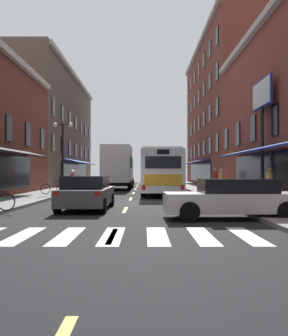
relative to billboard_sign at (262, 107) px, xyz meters
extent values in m
cube|color=black|center=(-7.05, -1.07, -5.05)|extent=(34.80, 80.00, 0.10)
cube|color=#DBCC4C|center=(-7.05, -11.07, -5.00)|extent=(0.14, 2.40, 0.01)
cube|color=#DBCC4C|center=(-7.05, -4.57, -5.00)|extent=(0.14, 2.40, 0.01)
cube|color=#DBCC4C|center=(-7.05, 1.93, -5.00)|extent=(0.14, 2.40, 0.01)
cube|color=#DBCC4C|center=(-7.05, 8.43, -5.00)|extent=(0.14, 2.40, 0.01)
cube|color=#DBCC4C|center=(-7.05, 14.93, -5.00)|extent=(0.14, 2.40, 0.01)
cube|color=#DBCC4C|center=(-7.05, 21.43, -5.00)|extent=(0.14, 2.40, 0.01)
cube|color=#DBCC4C|center=(-7.05, 27.93, -5.00)|extent=(0.14, 2.40, 0.01)
cube|color=#DBCC4C|center=(-7.05, 34.43, -5.00)|extent=(0.14, 2.40, 0.01)
cube|color=silver|center=(-9.25, -11.07, -5.00)|extent=(0.50, 2.80, 0.01)
cube|color=silver|center=(-8.15, -11.07, -5.00)|extent=(0.50, 2.80, 0.01)
cube|color=silver|center=(-7.05, -11.07, -5.00)|extent=(0.50, 2.80, 0.01)
cube|color=silver|center=(-5.95, -11.07, -5.00)|extent=(0.50, 2.80, 0.01)
cube|color=silver|center=(-4.85, -11.07, -5.00)|extent=(0.50, 2.80, 0.01)
cube|color=silver|center=(-3.75, -11.07, -5.00)|extent=(0.50, 2.80, 0.01)
cube|color=gray|center=(-12.95, -1.07, -4.93)|extent=(3.00, 80.00, 0.14)
cube|color=gray|center=(-1.15, -1.07, -4.93)|extent=(3.00, 80.00, 0.14)
cube|color=black|center=(-14.41, 2.74, -0.80)|extent=(0.10, 1.00, 1.60)
cube|color=black|center=(-14.41, 6.55, -0.80)|extent=(0.10, 1.00, 1.60)
cube|color=black|center=(-14.41, 10.36, -0.80)|extent=(0.10, 1.00, 1.60)
cube|color=brown|center=(-18.45, 25.60, 1.54)|extent=(8.00, 26.57, 13.09)
cube|color=#B2AD9E|center=(-14.35, 25.60, 7.74)|extent=(0.44, 26.07, 0.40)
cube|color=black|center=(-14.41, 25.60, -3.45)|extent=(0.10, 16.00, 2.10)
cube|color=navy|center=(-13.70, 25.60, -2.25)|extent=(1.38, 14.93, 0.44)
cube|color=black|center=(-14.41, 14.17, -0.80)|extent=(0.10, 1.00, 1.60)
cube|color=black|center=(-14.41, 17.98, -0.80)|extent=(0.10, 1.00, 1.60)
cube|color=black|center=(-14.41, 21.79, -0.80)|extent=(0.10, 1.00, 1.60)
cube|color=black|center=(-14.41, 25.60, -0.80)|extent=(0.10, 1.00, 1.60)
cube|color=black|center=(-14.41, 29.41, -0.80)|extent=(0.10, 1.00, 1.60)
cube|color=black|center=(-14.41, 33.22, -0.80)|extent=(0.10, 1.00, 1.60)
cube|color=black|center=(-14.41, 37.03, -0.80)|extent=(0.10, 1.00, 1.60)
cube|color=black|center=(-14.41, 14.17, 2.40)|extent=(0.10, 1.00, 1.60)
cube|color=black|center=(-14.41, 17.98, 2.40)|extent=(0.10, 1.00, 1.60)
cube|color=black|center=(-14.41, 21.79, 2.40)|extent=(0.10, 1.00, 1.60)
cube|color=black|center=(-14.41, 25.60, 2.40)|extent=(0.10, 1.00, 1.60)
cube|color=black|center=(-14.41, 29.41, 2.40)|extent=(0.10, 1.00, 1.60)
cube|color=black|center=(-14.41, 33.22, 2.40)|extent=(0.10, 1.00, 1.60)
cube|color=black|center=(-14.41, 37.03, 2.40)|extent=(0.10, 1.00, 1.60)
cube|color=#B2AD9E|center=(0.25, -1.07, 4.96)|extent=(0.44, 26.07, 0.40)
cube|color=black|center=(0.31, -1.07, -3.45)|extent=(0.10, 16.00, 2.10)
cube|color=navy|center=(-0.40, -1.07, -2.25)|extent=(1.38, 14.93, 0.44)
cube|color=black|center=(0.31, -1.07, -0.80)|extent=(0.10, 1.00, 1.60)
cube|color=black|center=(0.31, 2.74, -0.80)|extent=(0.10, 1.00, 1.60)
cube|color=black|center=(0.31, 6.55, -0.80)|extent=(0.10, 1.00, 1.60)
cube|color=black|center=(0.31, 10.36, -0.80)|extent=(0.10, 1.00, 1.60)
cube|color=brown|center=(4.35, 25.60, 3.42)|extent=(8.00, 26.57, 16.85)
cube|color=#B2AD9E|center=(0.25, 25.60, 11.50)|extent=(0.44, 26.07, 0.40)
cube|color=black|center=(0.31, 25.60, -3.45)|extent=(0.10, 16.00, 2.10)
cube|color=navy|center=(-0.40, 25.60, -2.25)|extent=(1.38, 14.93, 0.44)
cube|color=black|center=(0.31, 14.17, -0.80)|extent=(0.10, 1.00, 1.60)
cube|color=black|center=(0.31, 17.98, -0.80)|extent=(0.10, 1.00, 1.60)
cube|color=black|center=(0.31, 21.79, -0.80)|extent=(0.10, 1.00, 1.60)
cube|color=black|center=(0.31, 25.60, -0.80)|extent=(0.10, 1.00, 1.60)
cube|color=black|center=(0.31, 29.41, -0.80)|extent=(0.10, 1.00, 1.60)
cube|color=black|center=(0.31, 33.22, -0.80)|extent=(0.10, 1.00, 1.60)
cube|color=black|center=(0.31, 37.03, -0.80)|extent=(0.10, 1.00, 1.60)
cube|color=black|center=(0.31, 14.17, 2.40)|extent=(0.10, 1.00, 1.60)
cube|color=black|center=(0.31, 17.98, 2.40)|extent=(0.10, 1.00, 1.60)
cube|color=black|center=(0.31, 21.79, 2.40)|extent=(0.10, 1.00, 1.60)
cube|color=black|center=(0.31, 25.60, 2.40)|extent=(0.10, 1.00, 1.60)
cube|color=black|center=(0.31, 29.41, 2.40)|extent=(0.10, 1.00, 1.60)
cube|color=black|center=(0.31, 33.22, 2.40)|extent=(0.10, 1.00, 1.60)
cube|color=black|center=(0.31, 37.03, 2.40)|extent=(0.10, 1.00, 1.60)
cube|color=black|center=(0.31, 14.17, 5.60)|extent=(0.10, 1.00, 1.60)
cube|color=black|center=(0.31, 17.98, 5.60)|extent=(0.10, 1.00, 1.60)
cube|color=black|center=(0.31, 21.79, 5.60)|extent=(0.10, 1.00, 1.60)
cube|color=black|center=(0.31, 25.60, 5.60)|extent=(0.10, 1.00, 1.60)
cube|color=black|center=(0.31, 29.41, 5.60)|extent=(0.10, 1.00, 1.60)
cube|color=black|center=(0.31, 33.22, 5.60)|extent=(0.10, 1.00, 1.60)
cube|color=black|center=(0.31, 37.03, 5.60)|extent=(0.10, 1.00, 1.60)
cube|color=black|center=(0.31, 14.17, 8.80)|extent=(0.10, 1.00, 1.60)
cube|color=black|center=(0.31, 17.98, 8.80)|extent=(0.10, 1.00, 1.60)
cube|color=black|center=(0.31, 21.79, 8.80)|extent=(0.10, 1.00, 1.60)
cube|color=black|center=(0.31, 25.60, 8.80)|extent=(0.10, 1.00, 1.60)
cube|color=black|center=(0.31, 29.41, 8.80)|extent=(0.10, 1.00, 1.60)
cube|color=black|center=(0.31, 33.22, 8.80)|extent=(0.10, 1.00, 1.60)
cube|color=black|center=(0.31, 37.03, 8.80)|extent=(0.10, 1.00, 1.60)
cylinder|color=black|center=(0.00, 0.00, -2.40)|extent=(0.18, 0.18, 4.92)
cylinder|color=black|center=(0.00, 0.00, -4.74)|extent=(0.40, 0.40, 0.24)
cube|color=navy|center=(0.00, 0.00, 0.73)|extent=(0.10, 3.07, 1.50)
cube|color=silver|center=(-0.06, 0.00, 0.73)|extent=(0.04, 2.91, 1.34)
cube|color=silver|center=(0.06, 0.00, 0.73)|extent=(0.04, 2.91, 1.34)
cube|color=silver|center=(-5.11, 6.90, -3.36)|extent=(2.72, 11.05, 2.58)
cube|color=silver|center=(-5.11, 6.90, -2.02)|extent=(2.50, 9.84, 0.16)
cube|color=black|center=(-5.10, 7.20, -3.19)|extent=(2.72, 8.65, 0.96)
cube|color=maroon|center=(-5.11, 6.90, -4.40)|extent=(2.74, 10.65, 0.36)
cube|color=black|center=(-5.02, 12.37, -3.19)|extent=(2.25, 0.15, 1.10)
cube|color=black|center=(-5.19, 1.44, -2.90)|extent=(2.05, 0.15, 0.70)
cube|color=gold|center=(-5.19, 1.43, -3.89)|extent=(2.15, 0.13, 0.64)
cube|color=black|center=(-5.19, 1.43, -2.30)|extent=(0.70, 0.11, 0.28)
cube|color=red|center=(-6.29, 1.43, -4.30)|extent=(0.20, 0.08, 0.28)
cube|color=red|center=(-4.10, 1.40, -4.30)|extent=(0.20, 0.08, 0.28)
cylinder|color=black|center=(-6.23, 10.42, -4.50)|extent=(0.32, 1.00, 1.00)
cylinder|color=black|center=(-3.88, 10.39, -4.50)|extent=(0.32, 1.00, 1.00)
cylinder|color=black|center=(-6.33, 3.92, -4.50)|extent=(0.32, 1.00, 1.00)
cylinder|color=black|center=(-3.98, 3.88, -4.50)|extent=(0.32, 1.00, 1.00)
cube|color=#B21E19|center=(-8.53, 16.57, -3.45)|extent=(2.34, 2.28, 2.40)
cube|color=black|center=(-8.51, 17.65, -2.60)|extent=(2.00, 0.14, 0.80)
cube|color=white|center=(-8.59, 12.98, -2.75)|extent=(2.49, 4.99, 3.10)
cube|color=#196633|center=(-7.37, 12.96, -2.60)|extent=(0.11, 2.97, 0.90)
cube|color=black|center=(-8.57, 14.10, -4.45)|extent=(2.02, 6.82, 0.24)
cylinder|color=black|center=(-9.63, 16.39, -4.55)|extent=(0.30, 0.90, 0.90)
cylinder|color=black|center=(-7.43, 16.35, -4.55)|extent=(0.30, 0.90, 0.90)
cylinder|color=black|center=(-9.71, 12.26, -4.55)|extent=(0.30, 0.90, 0.90)
cylinder|color=black|center=(-7.51, 12.22, -4.55)|extent=(0.30, 0.90, 0.90)
cube|color=#515154|center=(-8.64, -4.50, -4.43)|extent=(1.88, 4.51, 0.65)
cube|color=black|center=(-8.64, -4.68, -3.87)|extent=(1.69, 2.45, 0.53)
cube|color=red|center=(-9.40, -6.71, -4.21)|extent=(0.20, 0.06, 0.14)
cube|color=red|center=(-7.94, -6.73, -4.21)|extent=(0.20, 0.06, 0.14)
cylinder|color=black|center=(-9.47, -2.95, -4.68)|extent=(0.23, 0.64, 0.64)
cylinder|color=black|center=(-7.76, -2.97, -4.68)|extent=(0.23, 0.64, 0.64)
cylinder|color=black|center=(-9.52, -6.03, -4.68)|extent=(0.23, 0.64, 0.64)
cylinder|color=black|center=(-7.80, -6.06, -4.68)|extent=(0.23, 0.64, 0.64)
cube|color=silver|center=(-8.48, 25.12, -4.41)|extent=(1.90, 4.49, 0.70)
cube|color=black|center=(-8.48, 24.94, -3.85)|extent=(1.71, 2.44, 0.47)
cube|color=red|center=(-9.25, 22.92, -4.16)|extent=(0.20, 0.06, 0.14)
cube|color=red|center=(-7.77, 22.89, -4.16)|extent=(0.20, 0.06, 0.14)
cylinder|color=black|center=(-9.32, 26.66, -4.68)|extent=(0.23, 0.64, 0.64)
cylinder|color=black|center=(-7.58, 26.64, -4.68)|extent=(0.23, 0.64, 0.64)
cylinder|color=black|center=(-9.37, 23.60, -4.68)|extent=(0.23, 0.64, 0.64)
cylinder|color=black|center=(-7.63, 23.57, -4.68)|extent=(0.23, 0.64, 0.64)
cube|color=silver|center=(-3.36, -7.64, -4.45)|extent=(4.50, 1.88, 0.63)
cube|color=black|center=(-3.18, -7.64, -3.92)|extent=(2.45, 1.66, 0.49)
cube|color=red|center=(-1.18, -6.88, -4.23)|extent=(0.07, 0.20, 0.14)
cylinder|color=black|center=(-4.86, -8.51, -4.68)|extent=(0.65, 0.24, 0.64)
cylinder|color=black|center=(-4.91, -6.86, -4.68)|extent=(0.65, 0.24, 0.64)
cylinder|color=black|center=(-1.81, -8.43, -4.68)|extent=(0.65, 0.24, 0.64)
cylinder|color=black|center=(-1.86, -6.77, -4.68)|extent=(0.65, 0.24, 0.64)
cylinder|color=black|center=(-9.89, 0.14, -4.69)|extent=(0.13, 0.62, 0.62)
cylinder|color=black|center=(-9.97, -1.30, -4.69)|extent=(0.15, 0.63, 0.62)
cylinder|color=#B2B2B7|center=(-9.90, 0.02, -4.39)|extent=(0.09, 0.33, 0.68)
ellipsoid|color=black|center=(-9.92, -0.40, -4.19)|extent=(0.35, 0.58, 0.28)
cube|color=black|center=(-9.94, -0.80, -4.26)|extent=(0.29, 0.57, 0.12)
cube|color=#B2B2B7|center=(-9.93, -0.58, -4.60)|extent=(0.26, 0.41, 0.30)
cylinder|color=#B2B2B7|center=(-9.90, -0.08, -3.98)|extent=(0.62, 0.07, 0.04)
cylinder|color=maroon|center=(-9.94, -0.73, -3.87)|extent=(0.36, 0.47, 0.66)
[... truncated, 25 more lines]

